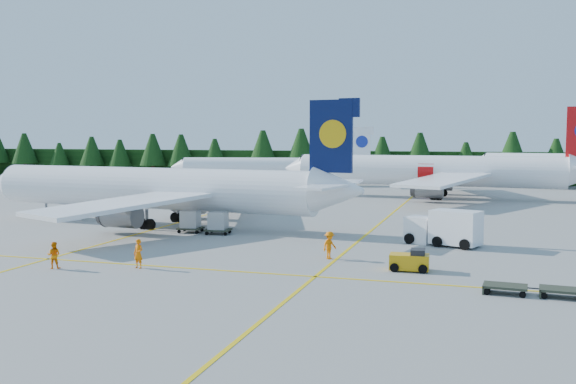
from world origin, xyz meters
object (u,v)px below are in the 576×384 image
(baggage_tug, at_px, (410,261))
(airliner_red, at_px, (422,171))
(airliner_navy, at_px, (144,189))
(service_truck, at_px, (443,228))
(airstairs, at_px, (65,212))

(baggage_tug, bearing_deg, airliner_red, 91.51)
(airliner_navy, height_order, service_truck, airliner_navy)
(airliner_red, height_order, baggage_tug, airliner_red)
(service_truck, distance_m, baggage_tug, 11.07)
(airliner_red, height_order, service_truck, airliner_red)
(service_truck, xyz_separation_m, baggage_tug, (-1.40, -10.95, -0.77))
(airliner_red, relative_size, baggage_tug, 16.85)
(airliner_navy, relative_size, baggage_tug, 15.81)
(airliner_navy, bearing_deg, baggage_tug, -22.29)
(airliner_red, height_order, airstairs, airliner_red)
(airliner_red, xyz_separation_m, service_truck, (5.46, -41.04, -2.42))
(airstairs, bearing_deg, baggage_tug, 1.56)
(airliner_red, relative_size, airstairs, 7.22)
(airliner_navy, bearing_deg, airliner_red, 62.44)
(airstairs, bearing_deg, airliner_navy, 17.68)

